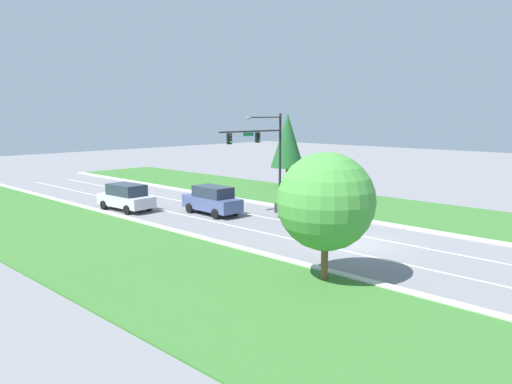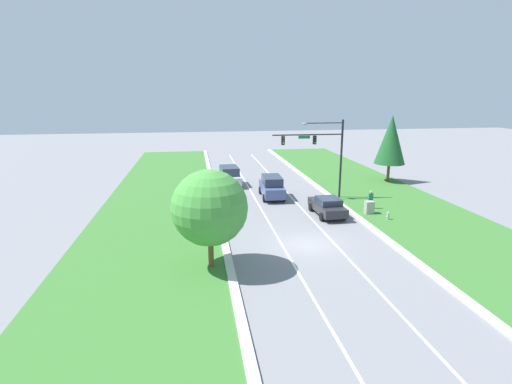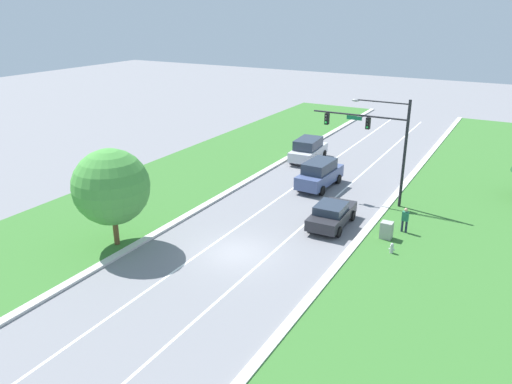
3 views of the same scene
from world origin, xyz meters
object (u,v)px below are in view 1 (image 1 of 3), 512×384
Objects in this scene: traffic_signal_mast at (264,146)px; fire_hydrant at (365,210)px; slate_blue_suv at (212,200)px; pedestrian at (330,198)px; charcoal_sedan at (308,208)px; conifer_near_right_tree at (287,141)px; utility_cabinet at (339,206)px; silver_suv at (126,197)px; oak_near_left_tree at (326,202)px.

traffic_signal_mast reaches higher than fire_hydrant.
slate_blue_suv is 3.03× the size of pedestrian.
conifer_near_right_tree is (11.12, 11.40, 4.03)m from charcoal_sedan.
slate_blue_suv is 9.76m from utility_cabinet.
traffic_signal_mast reaches higher than charcoal_sedan.
utility_cabinet is (3.62, -0.21, -0.25)m from charcoal_sedan.
silver_suv is 0.68× the size of conifer_near_right_tree.
slate_blue_suv is 15.89m from conifer_near_right_tree.
charcoal_sedan is 4.52m from pedestrian.
conifer_near_right_tree is (14.62, 4.97, 3.74)m from slate_blue_suv.
slate_blue_suv is 7.33m from charcoal_sedan.
silver_suv is 7.13m from slate_blue_suv.
slate_blue_suv is (3.64, -6.13, 0.04)m from silver_suv.
pedestrian is 12.86m from conifer_near_right_tree.
conifer_near_right_tree reaches higher than fire_hydrant.
charcoal_sedan is (3.50, -6.44, -0.29)m from slate_blue_suv.
conifer_near_right_tree reaches higher than charcoal_sedan.
traffic_signal_mast reaches higher than pedestrian.
traffic_signal_mast is 1.48× the size of silver_suv.
utility_cabinet is 1.62m from pedestrian.
charcoal_sedan is at bearing 41.06° from oak_near_left_tree.
charcoal_sedan is 3.64m from utility_cabinet.
conifer_near_right_tree is (6.68, 13.40, 4.50)m from fire_hydrant.
traffic_signal_mast is 1.63× the size of charcoal_sedan.
pedestrian is 2.41× the size of fire_hydrant.
fire_hydrant is 15.64m from conifer_near_right_tree.
traffic_signal_mast is 1.29× the size of oak_near_left_tree.
conifer_near_right_tree is 1.29× the size of oak_near_left_tree.
utility_cabinet is 0.67× the size of pedestrian.
charcoal_sedan is 16.43m from conifer_near_right_tree.
traffic_signal_mast is at bearing -148.89° from conifer_near_right_tree.
traffic_signal_mast is 6.13m from slate_blue_suv.
charcoal_sedan is 0.61× the size of conifer_near_right_tree.
silver_suv is at bearing 130.10° from utility_cabinet.
charcoal_sedan is at bearing -134.29° from conifer_near_right_tree.
slate_blue_suv is 11.61m from fire_hydrant.
slate_blue_suv is 4.54× the size of utility_cabinet.
oak_near_left_tree is at bearing -147.97° from utility_cabinet.
slate_blue_suv is at bearing -161.24° from conifer_near_right_tree.
traffic_signal_mast reaches higher than silver_suv.
utility_cabinet is (2.55, -5.55, -4.47)m from traffic_signal_mast.
conifer_near_right_tree reaches higher than pedestrian.
slate_blue_suv reaches higher than fire_hydrant.
traffic_signal_mast is at bearing 76.87° from charcoal_sedan.
conifer_near_right_tree reaches higher than traffic_signal_mast.
utility_cabinet is 1.98m from fire_hydrant.
slate_blue_suv reaches higher than utility_cabinet.
silver_suv is at bearing 82.11° from oak_near_left_tree.
traffic_signal_mast is at bearing 51.67° from oak_near_left_tree.
charcoal_sedan is 0.79× the size of oak_near_left_tree.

